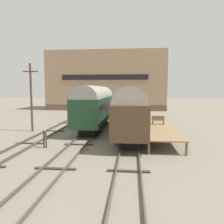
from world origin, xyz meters
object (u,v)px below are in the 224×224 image
object	(u,v)px
train_car_green	(96,104)
train_car_brown	(131,107)
bench	(158,120)
utility_pole	(31,96)
person_worker	(45,136)

from	to	relation	value
train_car_green	train_car_brown	xyz separation A→B (m)	(4.54, -3.88, -0.11)
bench	utility_pole	xyz separation A→B (m)	(-14.64, 0.17, 2.55)
bench	train_car_brown	bearing A→B (deg)	179.57
person_worker	utility_pole	distance (m)	8.85
train_car_green	person_worker	size ratio (longest dim) A/B	9.67
utility_pole	train_car_brown	bearing A→B (deg)	-0.75
bench	person_worker	world-z (taller)	bench
bench	utility_pole	bearing A→B (deg)	179.32
train_car_brown	person_worker	world-z (taller)	train_car_brown
train_car_brown	bench	distance (m)	3.34
train_car_green	utility_pole	size ratio (longest dim) A/B	1.98
train_car_brown	person_worker	xyz separation A→B (m)	(-7.17, -6.83, -1.97)
train_car_brown	utility_pole	xyz separation A→B (m)	(-11.59, 0.15, 1.19)
person_worker	train_car_brown	bearing A→B (deg)	43.61
train_car_green	bench	world-z (taller)	train_car_green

